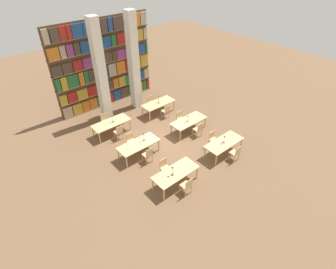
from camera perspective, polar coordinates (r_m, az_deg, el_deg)
name	(u,v)px	position (r m, az deg, el deg)	size (l,w,h in m)	color
ground_plane	(165,142)	(14.52, -0.68, -1.63)	(40.00, 40.00, 0.00)	brown
bookshelf_bank	(105,65)	(17.54, -13.57, 14.57)	(6.74, 0.35, 5.50)	brown
pillar_left	(100,73)	(15.64, -14.49, 12.93)	(0.53, 0.53, 6.00)	silver
pillar_center	(134,63)	(16.66, -7.51, 15.22)	(0.53, 0.53, 6.00)	silver
reading_table_0	(176,173)	(11.77, 1.66, -8.41)	(2.15, 0.92, 0.74)	tan
chair_0	(187,185)	(11.52, 4.12, -11.01)	(0.42, 0.40, 0.90)	tan
chair_1	(165,167)	(12.28, -0.74, -7.13)	(0.42, 0.40, 0.90)	tan
desk_lamp_0	(172,169)	(11.36, 0.97, -7.60)	(0.14, 0.14, 0.49)	brown
reading_table_1	(224,143)	(13.67, 12.09, -1.87)	(2.15, 0.92, 0.74)	tan
chair_2	(236,153)	(13.48, 14.50, -3.86)	(0.42, 0.40, 0.90)	tan
chair_3	(213,139)	(14.14, 9.77, -0.94)	(0.42, 0.40, 0.90)	tan
desk_lamp_1	(224,138)	(13.41, 12.18, -0.76)	(0.14, 0.14, 0.44)	brown
reading_table_2	(139,145)	(13.35, -6.44, -2.26)	(2.15, 0.92, 0.74)	tan
chair_4	(148,155)	(12.99, -4.40, -4.37)	(0.42, 0.40, 0.90)	tan
chair_5	(131,140)	(13.96, -8.08, -1.29)	(0.42, 0.40, 0.90)	tan
desk_lamp_2	(144,135)	(13.28, -5.33, -0.22)	(0.14, 0.14, 0.48)	brown
reading_table_3	(189,121)	(15.04, 4.52, 2.87)	(2.15, 0.92, 0.74)	tan
chair_6	(198,129)	(14.75, 6.62, 1.15)	(0.42, 0.40, 0.90)	tan
chair_7	(180,118)	(15.60, 2.69, 3.56)	(0.42, 0.40, 0.90)	tan
desk_lamp_3	(188,117)	(14.75, 4.31, 3.77)	(0.14, 0.14, 0.42)	brown
reading_table_4	(111,124)	(15.16, -12.23, 2.36)	(2.15, 0.92, 0.74)	tan
chair_8	(119,132)	(14.70, -10.68, 0.58)	(0.42, 0.40, 0.90)	tan
chair_9	(105,120)	(15.82, -13.53, 2.99)	(0.42, 0.40, 0.90)	tan
desk_lamp_4	(112,117)	(14.98, -12.01, 3.65)	(0.14, 0.14, 0.44)	brown
reading_table_5	(158,104)	(16.71, -2.10, 6.68)	(2.15, 0.92, 0.74)	tan
chair_10	(166,111)	(16.29, -0.45, 5.17)	(0.42, 0.40, 0.90)	tan
chair_11	(151,102)	(17.31, -3.67, 7.11)	(0.42, 0.40, 0.90)	tan
desk_lamp_5	(159,98)	(16.50, -2.07, 7.91)	(0.14, 0.14, 0.50)	brown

